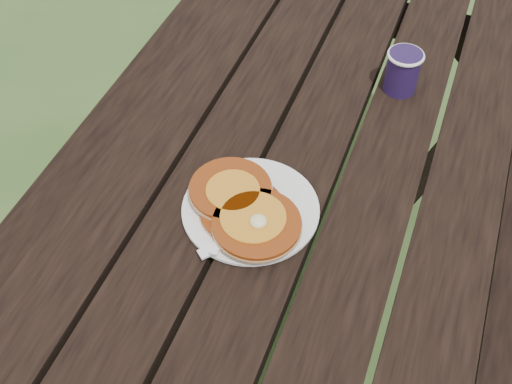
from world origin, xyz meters
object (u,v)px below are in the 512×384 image
(picnic_table, at_px, (294,271))
(coffee_cup, at_px, (403,69))
(pancake_stack, at_px, (244,208))
(plate, at_px, (251,210))

(picnic_table, height_order, coffee_cup, coffee_cup)
(picnic_table, bearing_deg, coffee_cup, 64.84)
(picnic_table, distance_m, pancake_stack, 0.45)
(picnic_table, bearing_deg, plate, -107.35)
(picnic_table, distance_m, plate, 0.42)
(plate, bearing_deg, coffee_cup, 67.61)
(pancake_stack, bearing_deg, coffee_cup, 67.69)
(pancake_stack, bearing_deg, plate, 69.79)
(picnic_table, relative_size, pancake_stack, 8.06)
(picnic_table, xyz_separation_m, coffee_cup, (0.13, 0.27, 0.44))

